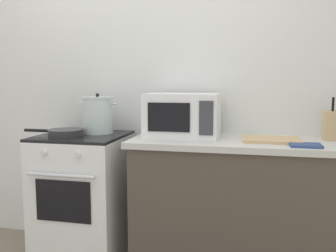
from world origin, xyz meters
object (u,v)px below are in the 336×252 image
object	(u,v)px
stock_pot	(98,115)
oven_mitt	(306,145)
knife_block	(334,125)
cutting_board	(271,140)
microwave	(183,115)
frying_pan	(65,133)
stove	(84,196)

from	to	relation	value
stock_pot	oven_mitt	bearing A→B (deg)	-10.28
oven_mitt	knife_block	bearing A→B (deg)	54.65
cutting_board	knife_block	xyz separation A→B (m)	(0.40, 0.14, 0.09)
microwave	cutting_board	size ratio (longest dim) A/B	1.39
frying_pan	knife_block	bearing A→B (deg)	7.70
knife_block	microwave	bearing A→B (deg)	-176.44
stove	frying_pan	xyz separation A→B (m)	(-0.08, -0.10, 0.48)
cutting_board	oven_mitt	bearing A→B (deg)	-40.57
stove	knife_block	world-z (taller)	knife_block
microwave	cutting_board	distance (m)	0.62
stock_pot	cutting_board	size ratio (longest dim) A/B	0.86
frying_pan	oven_mitt	distance (m)	1.59
stove	knife_block	distance (m)	1.81
frying_pan	microwave	xyz separation A→B (m)	(0.80, 0.18, 0.12)
stove	knife_block	size ratio (longest dim) A/B	3.28
stock_pot	cutting_board	distance (m)	1.25
frying_pan	cutting_board	bearing A→B (deg)	4.23
stove	microwave	bearing A→B (deg)	6.22
microwave	cutting_board	xyz separation A→B (m)	(0.60, -0.08, -0.14)
frying_pan	cutting_board	xyz separation A→B (m)	(1.40, 0.10, -0.02)
microwave	knife_block	size ratio (longest dim) A/B	1.78
stove	oven_mitt	size ratio (longest dim) A/B	5.11
microwave	oven_mitt	bearing A→B (deg)	-16.92
stock_pot	frying_pan	bearing A→B (deg)	-128.61
frying_pan	microwave	distance (m)	0.83
frying_pan	cutting_board	world-z (taller)	frying_pan
microwave	knife_block	world-z (taller)	microwave
microwave	oven_mitt	world-z (taller)	microwave
stock_pot	cutting_board	xyz separation A→B (m)	(1.24, -0.10, -0.13)
cutting_board	stock_pot	bearing A→B (deg)	175.45
cutting_board	frying_pan	bearing A→B (deg)	-175.77
stock_pot	microwave	xyz separation A→B (m)	(0.64, -0.02, 0.01)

